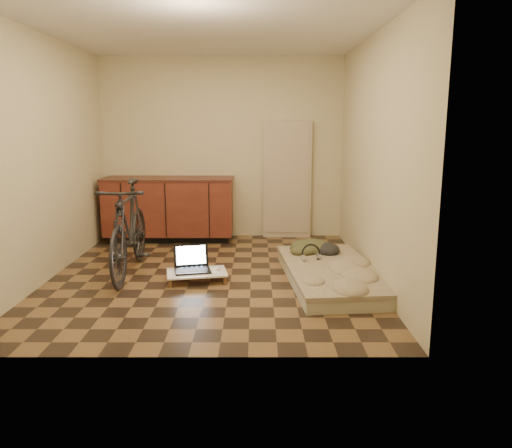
{
  "coord_description": "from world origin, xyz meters",
  "views": [
    {
      "loc": [
        0.5,
        -5.35,
        1.67
      ],
      "look_at": [
        0.49,
        0.16,
        0.55
      ],
      "focal_mm": 35.0,
      "sensor_mm": 36.0,
      "label": 1
    }
  ],
  "objects_px": {
    "futon": "(331,274)",
    "laptop": "(192,265)",
    "lap_desk": "(197,273)",
    "bicycle": "(129,224)"
  },
  "relations": [
    {
      "from": "lap_desk",
      "to": "laptop",
      "type": "bearing_deg",
      "value": 121.83
    },
    {
      "from": "futon",
      "to": "laptop",
      "type": "relative_size",
      "value": 4.55
    },
    {
      "from": "futon",
      "to": "laptop",
      "type": "distance_m",
      "value": 1.5
    },
    {
      "from": "bicycle",
      "to": "laptop",
      "type": "relative_size",
      "value": 4.09
    },
    {
      "from": "lap_desk",
      "to": "laptop",
      "type": "relative_size",
      "value": 1.59
    },
    {
      "from": "bicycle",
      "to": "lap_desk",
      "type": "relative_size",
      "value": 2.57
    },
    {
      "from": "bicycle",
      "to": "lap_desk",
      "type": "bearing_deg",
      "value": -19.33
    },
    {
      "from": "bicycle",
      "to": "laptop",
      "type": "xyz_separation_m",
      "value": [
        0.71,
        -0.17,
        -0.42
      ]
    },
    {
      "from": "bicycle",
      "to": "futon",
      "type": "relative_size",
      "value": 0.9
    },
    {
      "from": "bicycle",
      "to": "lap_desk",
      "type": "xyz_separation_m",
      "value": [
        0.77,
        -0.24,
        -0.49
      ]
    }
  ]
}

